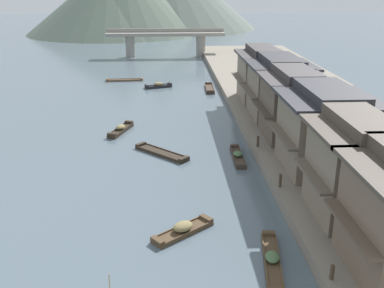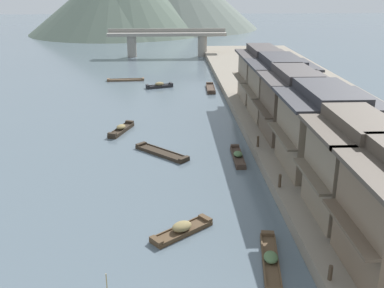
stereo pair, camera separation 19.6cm
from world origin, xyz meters
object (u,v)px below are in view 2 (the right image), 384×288
(boat_midriver_upstream, at_px, (238,157))
(house_waterfront_far, at_px, (280,88))
(boat_upstream_distant, at_px, (271,261))
(house_waterfront_narrow, at_px, (294,104))
(boat_moored_far, at_px, (159,86))
(mooring_post_dock_far, at_px, (258,142))
(house_waterfront_second, at_px, (357,168))
(house_waterfront_end, at_px, (262,74))
(mooring_post_dock_near, at_px, (330,273))
(mooring_post_dock_mid, at_px, (280,181))
(boat_crossing_west, at_px, (162,153))
(stone_bridge, at_px, (167,39))
(boat_midriver_drifting, at_px, (182,229))
(house_waterfront_tall, at_px, (325,130))
(boat_moored_nearest, at_px, (211,89))
(boat_moored_second, at_px, (126,80))
(boat_moored_third, at_px, (121,129))

(boat_midriver_upstream, bearing_deg, house_waterfront_far, 59.95)
(boat_upstream_distant, relative_size, house_waterfront_far, 0.77)
(house_waterfront_narrow, bearing_deg, house_waterfront_far, 87.08)
(boat_moored_far, xyz_separation_m, mooring_post_dock_far, (8.81, -26.65, 1.01))
(house_waterfront_second, bearing_deg, mooring_post_dock_far, 105.99)
(house_waterfront_end, bearing_deg, mooring_post_dock_near, -95.77)
(mooring_post_dock_mid, bearing_deg, house_waterfront_second, -49.32)
(boat_midriver_upstream, xyz_separation_m, house_waterfront_second, (5.16, -11.26, 3.63))
(boat_crossing_west, xyz_separation_m, stone_bridge, (0.42, 53.40, 3.29))
(boat_upstream_distant, bearing_deg, boat_midriver_drifting, 144.07)
(house_waterfront_tall, xyz_separation_m, mooring_post_dock_far, (-3.95, 4.72, -2.53))
(house_waterfront_tall, height_order, mooring_post_dock_near, house_waterfront_tall)
(mooring_post_dock_mid, bearing_deg, boat_midriver_upstream, 103.54)
(boat_midriver_upstream, relative_size, boat_upstream_distant, 0.87)
(boat_upstream_distant, distance_m, boat_crossing_west, 17.36)
(boat_midriver_upstream, distance_m, house_waterfront_end, 17.98)
(boat_upstream_distant, height_order, house_waterfront_far, house_waterfront_far)
(house_waterfront_narrow, height_order, mooring_post_dock_far, house_waterfront_narrow)
(mooring_post_dock_mid, bearing_deg, boat_moored_nearest, 93.09)
(boat_moored_nearest, bearing_deg, mooring_post_dock_far, -85.93)
(boat_moored_far, bearing_deg, house_waterfront_far, -54.17)
(boat_midriver_upstream, xyz_separation_m, stone_bridge, (-5.99, 54.80, 3.21))
(boat_moored_far, relative_size, mooring_post_dock_near, 5.08)
(house_waterfront_end, distance_m, mooring_post_dock_far, 16.77)
(boat_upstream_distant, xyz_separation_m, boat_crossing_west, (-5.95, 16.31, -0.07))
(boat_moored_nearest, xyz_separation_m, boat_midriver_drifting, (-5.02, -37.09, 0.09))
(boat_moored_far, height_order, house_waterfront_narrow, house_waterfront_narrow)
(boat_midriver_drifting, bearing_deg, boat_moored_nearest, 82.29)
(boat_midriver_upstream, bearing_deg, mooring_post_dock_mid, -76.46)
(boat_moored_second, distance_m, mooring_post_dock_near, 51.50)
(boat_upstream_distant, distance_m, house_waterfront_second, 7.62)
(boat_moored_second, bearing_deg, house_waterfront_end, -41.31)
(house_waterfront_far, relative_size, mooring_post_dock_near, 9.37)
(house_waterfront_tall, bearing_deg, mooring_post_dock_mid, -141.02)
(boat_midriver_upstream, xyz_separation_m, mooring_post_dock_near, (1.76, -17.44, 1.00))
(boat_upstream_distant, distance_m, house_waterfront_end, 32.43)
(boat_moored_second, distance_m, boat_midriver_drifting, 44.29)
(boat_upstream_distant, relative_size, mooring_post_dock_mid, 5.92)
(boat_moored_nearest, relative_size, house_waterfront_end, 0.76)
(house_waterfront_tall, distance_m, mooring_post_dock_far, 6.65)
(house_waterfront_end, bearing_deg, mooring_post_dock_far, -102.05)
(boat_moored_third, relative_size, house_waterfront_end, 0.64)
(boat_midriver_upstream, relative_size, house_waterfront_far, 0.67)
(boat_moored_third, height_order, stone_bridge, stone_bridge)
(boat_midriver_upstream, xyz_separation_m, house_waterfront_narrow, (5.28, 3.07, 3.62))
(boat_moored_second, distance_m, house_waterfront_second, 46.88)
(house_waterfront_tall, bearing_deg, boat_moored_far, 112.14)
(boat_moored_far, bearing_deg, house_waterfront_end, -40.38)
(mooring_post_dock_near, bearing_deg, boat_upstream_distant, 131.09)
(boat_midriver_drifting, distance_m, mooring_post_dock_far, 14.00)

